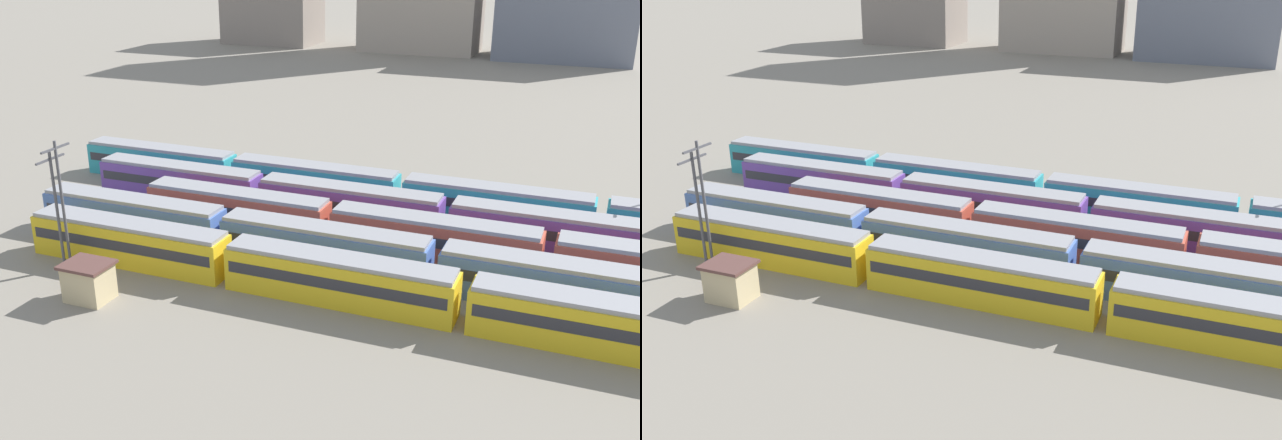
# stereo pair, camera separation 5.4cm
# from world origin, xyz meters

# --- Properties ---
(ground_plane) EXTENTS (600.00, 600.00, 0.00)m
(ground_plane) POSITION_xyz_m (0.00, 10.40, 0.00)
(ground_plane) COLOR gray
(train_track_1) EXTENTS (55.80, 3.06, 3.75)m
(train_track_1) POSITION_xyz_m (13.52, 5.20, 1.90)
(train_track_1) COLOR #4C70BC
(train_track_1) RESTS_ON ground_plane
(train_track_2) EXTENTS (55.80, 3.06, 3.75)m
(train_track_2) POSITION_xyz_m (21.55, 10.40, 1.90)
(train_track_2) COLOR #BC4C38
(train_track_2) RESTS_ON ground_plane
(train_track_3) EXTENTS (93.60, 3.06, 3.75)m
(train_track_3) POSITION_xyz_m (30.92, 15.60, 1.90)
(train_track_3) COLOR #6B429E
(train_track_3) RESTS_ON ground_plane
(train_track_4) EXTENTS (93.60, 3.06, 3.75)m
(train_track_4) POSITION_xyz_m (25.13, 20.80, 1.90)
(train_track_4) COLOR teal
(train_track_4) RESTS_ON ground_plane
(catenary_pole_0) EXTENTS (0.24, 3.20, 10.10)m
(catenary_pole_0) POSITION_xyz_m (-6.61, -3.00, 5.60)
(catenary_pole_0) COLOR #4C4C51
(catenary_pole_0) RESTS_ON ground_plane
(catenary_pole_2) EXTENTS (0.24, 3.20, 10.97)m
(catenary_pole_2) POSITION_xyz_m (-6.21, -2.72, 6.04)
(catenary_pole_2) COLOR #4C4C51
(catenary_pole_2) RESTS_ON ground_plane
(signal_hut) EXTENTS (3.60, 3.00, 3.04)m
(signal_hut) POSITION_xyz_m (-0.99, -6.80, 1.55)
(signal_hut) COLOR #C6B284
(signal_hut) RESTS_ON ground_plane
(distant_building_0) EXTENTS (22.83, 14.46, 21.08)m
(distant_building_0) POSITION_xyz_m (-48.59, 126.54, 10.54)
(distant_building_0) COLOR gray
(distant_building_0) RESTS_ON ground_plane
(distant_building_2) EXTENTS (29.20, 17.35, 23.27)m
(distant_building_2) POSITION_xyz_m (22.66, 126.54, 11.64)
(distant_building_2) COLOR slate
(distant_building_2) RESTS_ON ground_plane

